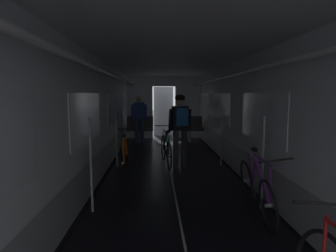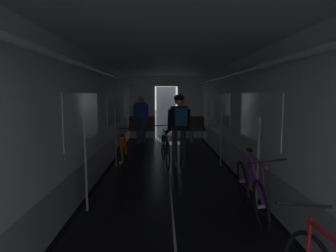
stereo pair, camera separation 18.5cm
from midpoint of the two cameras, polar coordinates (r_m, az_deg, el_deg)
name	(u,v)px [view 1 (the left image)]	position (r m, az deg, el deg)	size (l,w,h in m)	color
train_car_shell	(172,96)	(5.48, -0.12, 6.22)	(3.14, 12.34, 2.57)	black
bench_seat_far_left	(140,127)	(10.04, -6.36, -0.17)	(0.98, 0.51, 0.95)	gray
bench_seat_far_right	(189,127)	(10.08, 3.90, -0.12)	(0.98, 0.51, 0.95)	gray
bicycle_orange	(124,155)	(6.27, -9.89, -5.95)	(0.44, 1.69, 0.95)	black
bicycle_purple	(256,188)	(4.25, 16.57, -12.18)	(0.44, 1.69, 0.95)	black
person_cyclist_aisle	(180,123)	(6.44, 1.71, 0.68)	(0.55, 0.42, 1.73)	#2D2D33
bicycle_green_in_aisle	(166,150)	(6.79, -1.20, -4.88)	(0.44, 1.68, 0.93)	black
person_standing_near_bench	(139,116)	(9.62, -6.52, 1.98)	(0.53, 0.23, 1.69)	#384C75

